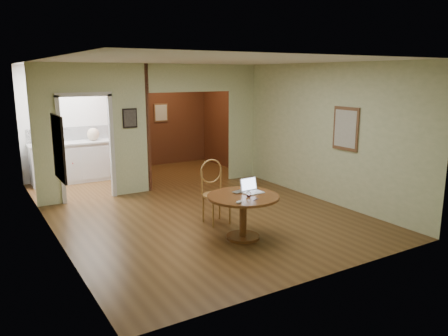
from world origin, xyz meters
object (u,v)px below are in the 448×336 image
closed_laptop (243,192)px  dining_table (243,207)px  chair (214,188)px  open_laptop (251,188)px

closed_laptop → dining_table: bearing=-136.2°
dining_table → chair: chair is taller
dining_table → closed_laptop: (0.08, 0.14, 0.19)m
dining_table → open_laptop: size_ratio=3.41×
open_laptop → closed_laptop: open_laptop is taller
dining_table → closed_laptop: bearing=60.2°
dining_table → closed_laptop: closed_laptop is taller
closed_laptop → chair: bearing=79.4°
dining_table → open_laptop: (0.21, 0.10, 0.24)m
open_laptop → closed_laptop: 0.14m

